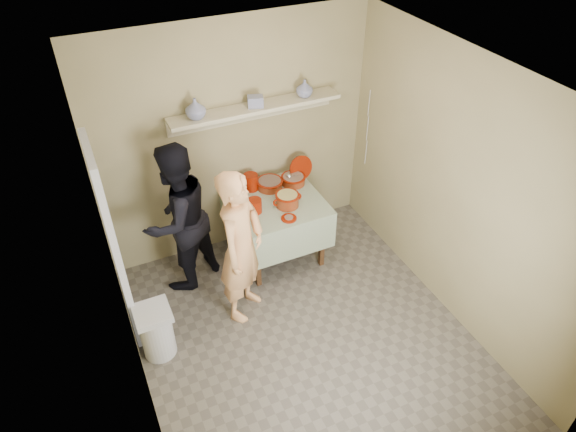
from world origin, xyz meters
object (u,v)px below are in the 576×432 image
person_cook (241,247)px  trash_bin (156,332)px  cazuela_rice (287,199)px  person_helper (178,219)px  serving_table (276,209)px

person_cook → trash_bin: (-0.93, -0.18, -0.54)m
person_cook → cazuela_rice: 0.86m
person_helper → cazuela_rice: size_ratio=5.01×
serving_table → cazuela_rice: size_ratio=2.95×
trash_bin → person_helper: bearing=59.3°
trash_bin → person_cook: bearing=10.9°
serving_table → trash_bin: serving_table is taller
person_cook → trash_bin: size_ratio=2.94×
person_cook → trash_bin: bearing=146.4°
serving_table → trash_bin: bearing=-152.5°
person_helper → trash_bin: (-0.50, -0.85, -0.54)m
cazuela_rice → trash_bin: bearing=-157.7°
person_helper → trash_bin: size_ratio=2.95×
person_cook → person_helper: 0.79m
person_helper → person_cook: bearing=93.4°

